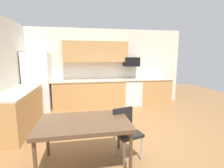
{
  "coord_description": "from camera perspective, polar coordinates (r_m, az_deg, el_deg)",
  "views": [
    {
      "loc": [
        -0.81,
        -3.34,
        1.73
      ],
      "look_at": [
        0.0,
        1.0,
        1.0
      ],
      "focal_mm": 26.48,
      "sensor_mm": 36.0,
      "label": 1
    }
  ],
  "objects": [
    {
      "name": "sink_basin",
      "position": [
        5.72,
        -5.4,
        0.82
      ],
      "size": [
        0.48,
        0.4,
        0.14
      ],
      "primitive_type": "cube",
      "color": "#A5A8AD",
      "rests_on": "countertop_back"
    },
    {
      "name": "cabinet_run_left",
      "position": [
        4.58,
        -29.36,
        -8.07
      ],
      "size": [
        0.6,
        2.0,
        0.9
      ],
      "primitive_type": "cube",
      "color": "tan",
      "rests_on": "ground"
    },
    {
      "name": "wall_back",
      "position": [
        6.05,
        -2.87,
        5.8
      ],
      "size": [
        5.8,
        0.1,
        2.7
      ],
      "primitive_type": "cube",
      "color": "silver",
      "rests_on": "ground"
    },
    {
      "name": "cabinet_run_back_right",
      "position": [
        6.36,
        14.26,
        -2.51
      ],
      "size": [
        1.13,
        0.6,
        0.9
      ],
      "primitive_type": "cube",
      "color": "tan",
      "rests_on": "ground"
    },
    {
      "name": "cabinet_run_back",
      "position": [
        5.79,
        -7.66,
        -3.46
      ],
      "size": [
        2.42,
        0.6,
        0.9
      ],
      "primitive_type": "cube",
      "color": "tan",
      "rests_on": "ground"
    },
    {
      "name": "ground_plane",
      "position": [
        3.85,
        2.85,
        -17.36
      ],
      "size": [
        12.0,
        12.0,
        0.0
      ],
      "primitive_type": "plane",
      "color": "olive"
    },
    {
      "name": "upper_cabinets_back",
      "position": [
        5.79,
        -5.62,
        11.04
      ],
      "size": [
        2.2,
        0.34,
        0.7
      ],
      "primitive_type": "cube",
      "color": "tan"
    },
    {
      "name": "countertop_left",
      "position": [
        4.47,
        -29.85,
        -2.31
      ],
      "size": [
        0.64,
        2.0,
        0.04
      ],
      "primitive_type": "cube",
      "color": "beige",
      "rests_on": "cabinet_run_left"
    },
    {
      "name": "oven_range",
      "position": [
        6.05,
        6.77,
        -2.83
      ],
      "size": [
        0.6,
        0.6,
        0.91
      ],
      "color": "white",
      "rests_on": "ground"
    },
    {
      "name": "dining_table",
      "position": [
        2.68,
        -9.55,
        -13.69
      ],
      "size": [
        1.4,
        0.9,
        0.75
      ],
      "color": "brown",
      "rests_on": "ground"
    },
    {
      "name": "chair_near_table",
      "position": [
        2.96,
        4.79,
        -15.14
      ],
      "size": [
        0.49,
        0.49,
        0.85
      ],
      "color": "black",
      "rests_on": "ground"
    },
    {
      "name": "refrigerator",
      "position": [
        5.78,
        -24.16,
        0.63
      ],
      "size": [
        0.76,
        0.7,
        1.86
      ],
      "primitive_type": "cube",
      "color": "white",
      "rests_on": "ground"
    },
    {
      "name": "sink_faucet",
      "position": [
        5.88,
        -5.58,
        2.62
      ],
      "size": [
        0.02,
        0.02,
        0.24
      ],
      "primitive_type": "cylinder",
      "color": "#B2B5BA",
      "rests_on": "countertop_back"
    },
    {
      "name": "microwave",
      "position": [
        6.01,
        6.69,
        7.61
      ],
      "size": [
        0.54,
        0.36,
        0.32
      ],
      "primitive_type": "cube",
      "color": "black"
    },
    {
      "name": "countertop_back",
      "position": [
        5.75,
        -2.37,
        1.3
      ],
      "size": [
        4.8,
        0.64,
        0.04
      ],
      "primitive_type": "cube",
      "color": "beige",
      "rests_on": "cabinet_run_back"
    }
  ]
}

